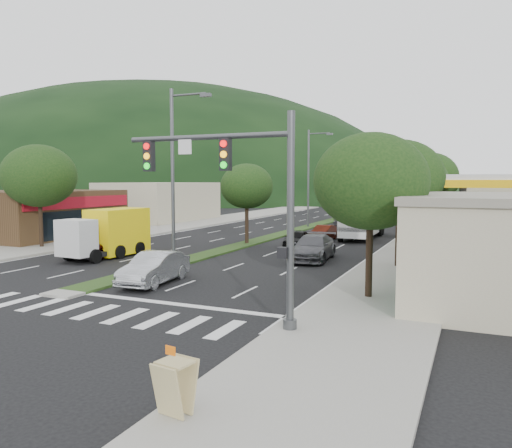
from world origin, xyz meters
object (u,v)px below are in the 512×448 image
at_px(tree_med_far, 336,179).
at_px(streetlight_mid, 310,173).
at_px(tree_r_c, 416,182).
at_px(tree_r_d, 429,177).
at_px(traffic_signal, 245,187).
at_px(tree_r_b, 399,177).
at_px(motorhome, 362,219).
at_px(tree_med_near, 247,186).
at_px(car_queue_f, 361,217).
at_px(a_frame_sign, 175,382).
at_px(tree_r_a, 371,182).
at_px(tree_l_a, 39,176).
at_px(car_queue_b, 313,247).
at_px(sedan_silver, 154,268).
at_px(suv_maroon, 107,246).
at_px(car_queue_e, 342,221).
at_px(tree_r_e, 437,180).
at_px(box_truck, 110,234).
at_px(car_queue_a, 297,239).
at_px(car_queue_c, 324,233).
at_px(car_queue_d, 362,228).
at_px(streetlight_near, 176,168).

distance_m(tree_med_far, streetlight_mid, 11.02).
distance_m(tree_r_c, tree_r_d, 10.01).
distance_m(traffic_signal, tree_r_b, 13.87).
bearing_deg(motorhome, tree_med_near, -134.48).
distance_m(car_queue_f, a_frame_sign, 49.38).
bearing_deg(tree_r_a, tree_r_b, 90.00).
relative_size(tree_r_b, tree_med_near, 1.15).
distance_m(tree_l_a, a_frame_sign, 29.50).
xyz_separation_m(car_queue_b, motorhome, (0.34, 12.63, 0.90)).
relative_size(traffic_signal, tree_med_far, 1.01).
relative_size(streetlight_mid, sedan_silver, 2.21).
xyz_separation_m(suv_maroon, car_queue_e, (8.81, 25.92, 0.03)).
height_order(streetlight_mid, suv_maroon, streetlight_mid).
distance_m(tree_med_far, tree_l_a, 36.23).
bearing_deg(tree_r_e, tree_r_b, -90.00).
height_order(sedan_silver, a_frame_sign, a_frame_sign).
bearing_deg(motorhome, tree_r_b, -71.58).
bearing_deg(traffic_signal, motorhome, 93.94).
relative_size(streetlight_mid, box_truck, 1.59).
bearing_deg(tree_r_e, car_queue_f, 173.20).
relative_size(tree_med_near, box_truck, 0.96).
bearing_deg(car_queue_f, car_queue_a, -85.21).
xyz_separation_m(tree_r_d, a_frame_sign, (-1.50, -37.96, -4.36)).
relative_size(tree_r_c, tree_r_e, 0.97).
bearing_deg(tree_r_d, motorhome, -137.70).
relative_size(streetlight_mid, car_queue_c, 2.70).
bearing_deg(suv_maroon, tree_r_d, -126.24).
height_order(tree_med_near, car_queue_c, tree_med_near).
relative_size(traffic_signal, suv_maroon, 1.55).
bearing_deg(car_queue_b, car_queue_d, 86.44).
xyz_separation_m(car_queue_d, box_truck, (-12.00, -19.09, 0.75)).
distance_m(tree_r_a, tree_med_far, 41.76).
distance_m(traffic_signal, car_queue_b, 15.17).
distance_m(tree_med_near, car_queue_c, 7.76).
bearing_deg(a_frame_sign, tree_r_d, 96.60).
bearing_deg(car_queue_b, tree_r_e, 74.83).
height_order(tree_r_e, car_queue_a, tree_r_e).
xyz_separation_m(tree_r_d, car_queue_a, (-7.95, -12.04, -4.54)).
bearing_deg(tree_r_e, tree_l_a, -129.24).
distance_m(tree_r_b, sedan_silver, 13.96).
distance_m(sedan_silver, box_truck, 9.49).
height_order(tree_r_b, car_queue_b, tree_r_b).
bearing_deg(tree_r_b, sedan_silver, -138.01).
bearing_deg(tree_l_a, streetlight_near, -8.95).
relative_size(tree_med_near, car_queue_e, 1.57).
distance_m(streetlight_near, car_queue_f, 33.54).
bearing_deg(car_queue_c, tree_r_c, -16.78).
bearing_deg(car_queue_f, sedan_silver, -88.34).
xyz_separation_m(tree_r_b, a_frame_sign, (-1.50, -19.96, -4.22)).
distance_m(traffic_signal, tree_r_a, 6.29).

